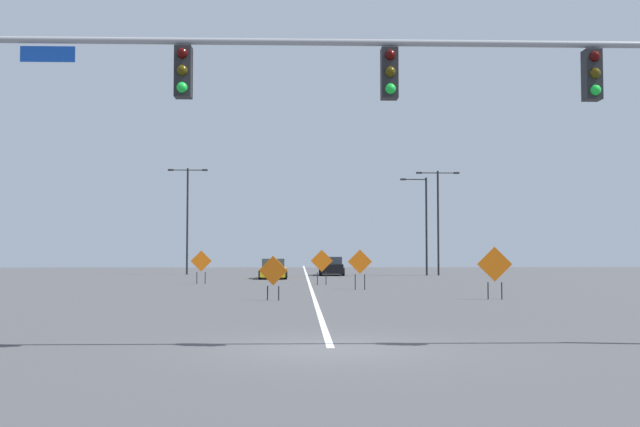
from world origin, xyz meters
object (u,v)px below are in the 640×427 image
street_lamp_mid_right (424,221)px  car_yellow_near (274,269)px  construction_sign_median_near (201,263)px  construction_sign_left_shoulder (360,264)px  construction_sign_right_lane (273,273)px  car_black_mid (331,267)px  traffic_signal_assembly (489,92)px  construction_sign_median_far (322,263)px  street_lamp_far_right (438,214)px  street_lamp_near_left (187,212)px  construction_sign_right_shoulder (495,266)px

street_lamp_mid_right → car_yellow_near: street_lamp_mid_right is taller
construction_sign_median_near → construction_sign_left_shoulder: size_ratio=0.98×
construction_sign_right_lane → car_yellow_near: size_ratio=0.40×
construction_sign_right_lane → car_black_mid: 29.86m
construction_sign_left_shoulder → car_yellow_near: bearing=108.0°
traffic_signal_assembly → construction_sign_median_far: 27.81m
street_lamp_mid_right → construction_sign_left_shoulder: bearing=-108.0°
traffic_signal_assembly → construction_sign_median_near: 30.95m
car_black_mid → street_lamp_mid_right: bearing=-4.0°
construction_sign_left_shoulder → car_yellow_near: size_ratio=0.46×
street_lamp_far_right → construction_sign_right_lane: (-12.13, -29.13, -3.82)m
street_lamp_near_left → car_yellow_near: size_ratio=2.01×
street_lamp_far_right → car_black_mid: 9.50m
car_black_mid → construction_sign_right_lane: bearing=-97.0°
street_lamp_near_left → construction_sign_left_shoulder: street_lamp_near_left is taller
traffic_signal_assembly → car_yellow_near: 37.79m
street_lamp_mid_right → construction_sign_median_far: size_ratio=3.87×
street_lamp_near_left → construction_sign_right_shoulder: street_lamp_near_left is taller
construction_sign_median_near → car_yellow_near: bearing=63.2°
construction_sign_median_far → construction_sign_right_lane: bearing=-100.1°
construction_sign_median_near → construction_sign_right_shoulder: 19.95m
car_yellow_near → car_black_mid: (4.39, 6.87, 0.04)m
street_lamp_far_right → construction_sign_right_lane: size_ratio=4.73×
street_lamp_near_left → street_lamp_mid_right: bearing=-8.5°
construction_sign_left_shoulder → car_black_mid: 21.81m
construction_sign_left_shoulder → construction_sign_right_lane: bearing=-117.6°
construction_sign_right_shoulder → car_yellow_near: construction_sign_right_shoulder is taller
traffic_signal_assembly → street_lamp_mid_right: 43.87m
construction_sign_median_near → construction_sign_left_shoulder: (8.88, -6.96, 0.04)m
traffic_signal_assembly → street_lamp_mid_right: (6.11, 43.44, -0.87)m
traffic_signal_assembly → car_black_mid: size_ratio=4.08×
construction_sign_right_shoulder → construction_sign_median_far: construction_sign_right_shoulder is taller
street_lamp_mid_right → construction_sign_median_near: street_lamp_mid_right is taller
construction_sign_left_shoulder → car_black_mid: bearing=91.2°
construction_sign_median_near → car_yellow_near: size_ratio=0.45×
construction_sign_right_lane → street_lamp_mid_right: bearing=69.3°
construction_sign_median_near → construction_sign_median_far: bearing=-13.5°
construction_sign_median_far → car_black_mid: construction_sign_median_far is taller
construction_sign_right_shoulder → car_yellow_near: size_ratio=0.48×
car_yellow_near → construction_sign_left_shoulder: bearing=-72.0°
traffic_signal_assembly → construction_sign_median_far: traffic_signal_assembly is taller
traffic_signal_assembly → car_yellow_near: bearing=98.7°
construction_sign_right_lane → construction_sign_left_shoulder: construction_sign_left_shoulder is taller
street_lamp_far_right → construction_sign_right_lane: bearing=-112.6°
street_lamp_near_left → construction_sign_left_shoulder: bearing=-63.0°
construction_sign_median_near → car_black_mid: bearing=60.4°
street_lamp_mid_right → car_yellow_near: bearing=-151.7°
street_lamp_far_right → construction_sign_right_lane: street_lamp_far_right is taller
traffic_signal_assembly → construction_sign_left_shoulder: (-0.81, 22.16, -3.92)m
street_lamp_mid_right → construction_sign_median_near: (-15.80, -14.31, -3.09)m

